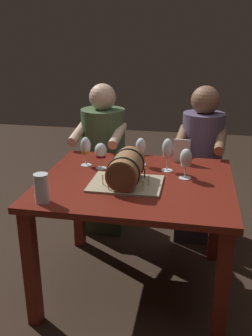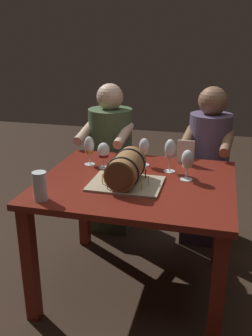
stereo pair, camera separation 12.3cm
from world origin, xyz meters
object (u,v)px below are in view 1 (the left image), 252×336
at_px(barrel_cake, 126,170).
at_px(wine_glass_rose, 168,150).
at_px(person_seated_right, 200,173).
at_px(beer_pint, 42,190).
at_px(wine_glass_red, 101,152).
at_px(wine_glass_amber, 86,147).
at_px(person_seated_left, 104,165).
at_px(dining_table, 136,198).
at_px(wine_glass_white, 186,159).
at_px(menu_card, 182,151).
at_px(wine_glass_empty, 141,147).

relative_size(barrel_cake, wine_glass_rose, 1.95).
bearing_deg(person_seated_right, beer_pint, -125.42).
distance_m(wine_glass_red, wine_glass_rose, 0.41).
bearing_deg(wine_glass_amber, wine_glass_rose, -0.29).
height_order(barrel_cake, person_seated_left, person_seated_left).
relative_size(wine_glass_red, beer_pint, 1.10).
bearing_deg(barrel_cake, beer_pint, -140.81).
bearing_deg(dining_table, wine_glass_white, 16.17).
xyz_separation_m(wine_glass_amber, beer_pint, (-0.06, -0.57, -0.05)).
distance_m(barrel_cake, menu_card, 0.52).
height_order(wine_glass_rose, person_seated_right, person_seated_right).
relative_size(wine_glass_white, menu_card, 1.14).
distance_m(beer_pint, person_seated_left, 1.15).
xyz_separation_m(wine_glass_empty, wine_glass_white, (0.29, -0.19, -0.00)).
xyz_separation_m(barrel_cake, wine_glass_amber, (-0.31, 0.27, 0.04)).
distance_m(wine_glass_red, person_seated_right, 0.91).
height_order(dining_table, person_seated_left, person_seated_left).
height_order(wine_glass_white, beer_pint, wine_glass_white).
distance_m(wine_glass_rose, menu_card, 0.20).
height_order(wine_glass_empty, person_seated_right, person_seated_right).
xyz_separation_m(dining_table, wine_glass_amber, (-0.36, 0.19, 0.24)).
bearing_deg(wine_glass_empty, wine_glass_amber, -167.54).
bearing_deg(person_seated_right, wine_glass_red, -137.00).
distance_m(wine_glass_white, wine_glass_amber, 0.65).
height_order(wine_glass_white, wine_glass_rose, wine_glass_rose).
xyz_separation_m(menu_card, person_seated_left, (-0.62, 0.38, -0.27)).
relative_size(dining_table, wine_glass_white, 6.13).
height_order(wine_glass_rose, person_seated_left, person_seated_left).
height_order(wine_glass_amber, person_seated_right, person_seated_right).
bearing_deg(wine_glass_amber, beer_pint, -95.97).
bearing_deg(dining_table, menu_card, 55.97).
relative_size(wine_glass_empty, wine_glass_white, 0.99).
bearing_deg(dining_table, wine_glass_rose, 49.24).
height_order(barrel_cake, beer_pint, barrel_cake).
distance_m(wine_glass_white, menu_card, 0.28).
distance_m(dining_table, wine_glass_empty, 0.36).
bearing_deg(wine_glass_rose, dining_table, -130.76).
height_order(barrel_cake, menu_card, barrel_cake).
bearing_deg(person_seated_right, dining_table, -117.21).
relative_size(wine_glass_white, wine_glass_amber, 0.97).
bearing_deg(barrel_cake, dining_table, 60.47).
bearing_deg(person_seated_right, person_seated_left, 179.98).
bearing_deg(person_seated_left, wine_glass_white, -44.93).
xyz_separation_m(dining_table, beer_pint, (-0.42, -0.38, 0.19)).
xyz_separation_m(barrel_cake, wine_glass_white, (0.32, 0.16, 0.03)).
height_order(barrel_cake, person_seated_right, person_seated_right).
xyz_separation_m(wine_glass_rose, person_seated_left, (-0.54, 0.55, -0.32)).
relative_size(barrel_cake, wine_glass_amber, 2.14).
distance_m(dining_table, person_seated_right, 0.83).
bearing_deg(beer_pint, dining_table, 42.48).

